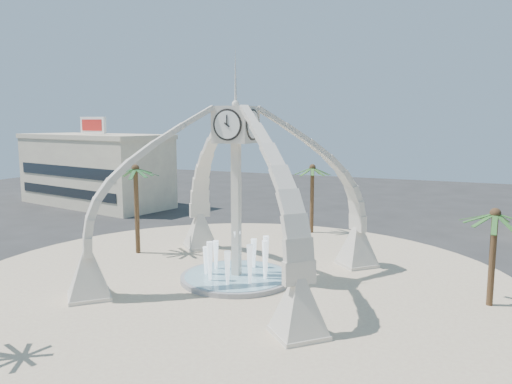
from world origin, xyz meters
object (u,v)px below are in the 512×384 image
at_px(fountain, 237,277).
at_px(clock_tower, 236,191).
at_px(palm_north, 312,169).
at_px(palm_west, 135,170).
at_px(palm_east, 495,215).

bearing_deg(fountain, clock_tower, -90.00).
xyz_separation_m(clock_tower, fountain, (0.00, 0.00, -6.20)).
bearing_deg(palm_north, palm_west, -129.62).
distance_m(palm_east, palm_west, 27.52).
xyz_separation_m(fountain, palm_east, (16.43, 1.78, 5.42)).
height_order(palm_west, palm_north, palm_west).
xyz_separation_m(clock_tower, palm_east, (16.43, 1.78, -0.78)).
xyz_separation_m(clock_tower, palm_west, (-11.01, 3.26, 0.73)).
bearing_deg(fountain, palm_north, 89.05).
height_order(fountain, palm_west, palm_west).
bearing_deg(fountain, palm_east, 6.20).
bearing_deg(fountain, palm_west, 163.51).
bearing_deg(palm_west, clock_tower, -16.49).
bearing_deg(palm_east, palm_north, 136.88).
relative_size(fountain, palm_north, 1.07).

